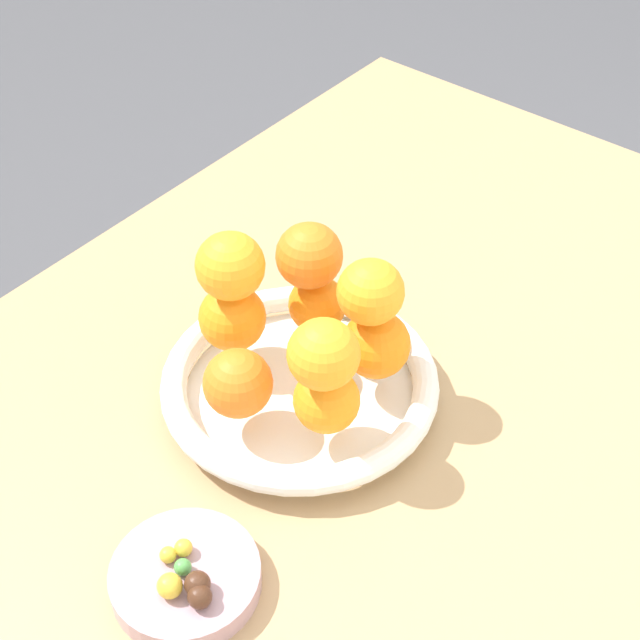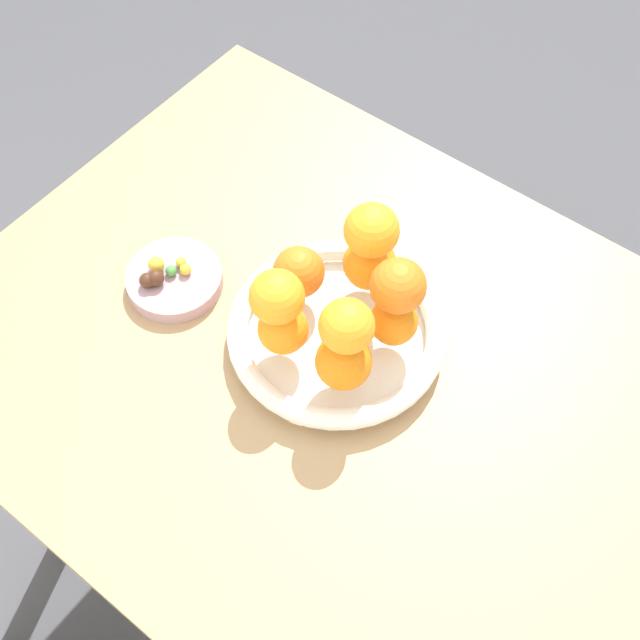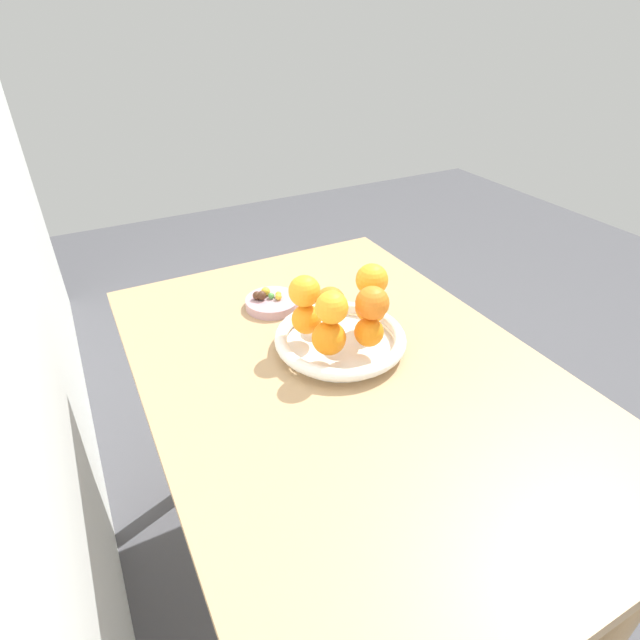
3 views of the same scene
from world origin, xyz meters
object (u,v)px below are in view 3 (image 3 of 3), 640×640
at_px(orange_6, 372,303).
at_px(orange_0, 329,338).
at_px(orange_3, 330,302).
at_px(orange_2, 371,307).
at_px(candy_ball_1, 278,297).
at_px(candy_ball_3, 266,291).
at_px(candy_ball_2, 262,296).
at_px(candy_ball_4, 278,294).
at_px(orange_8, 332,308).
at_px(dining_table, 348,404).
at_px(candy_ball_0, 271,296).
at_px(orange_1, 369,332).
at_px(orange_7, 304,291).
at_px(orange_5, 372,280).
at_px(candy_dish, 272,303).
at_px(fruit_bowl, 340,340).
at_px(candy_ball_5, 257,296).
at_px(orange_4, 306,319).

bearing_deg(orange_6, orange_0, 84.43).
distance_m(orange_0, orange_3, 0.14).
relative_size(orange_0, orange_2, 0.99).
xyz_separation_m(candy_ball_1, candy_ball_3, (0.03, 0.02, 0.00)).
xyz_separation_m(candy_ball_2, candy_ball_3, (0.01, -0.02, -0.00)).
distance_m(candy_ball_3, candy_ball_4, 0.03).
height_order(orange_0, orange_8, orange_8).
bearing_deg(dining_table, candy_ball_3, 7.97).
xyz_separation_m(orange_2, candy_ball_0, (0.21, 0.14, -0.04)).
distance_m(orange_8, candy_ball_2, 0.30).
xyz_separation_m(orange_1, orange_7, (0.10, 0.09, 0.06)).
relative_size(orange_3, orange_7, 1.02).
distance_m(orange_5, orange_8, 0.13).
xyz_separation_m(candy_dish, candy_ball_4, (0.00, -0.02, 0.02)).
bearing_deg(orange_8, orange_7, 9.28).
bearing_deg(dining_table, fruit_bowl, -16.15).
bearing_deg(candy_ball_5, orange_4, -171.15).
height_order(orange_1, candy_ball_1, orange_1).
distance_m(orange_1, candy_ball_4, 0.30).
xyz_separation_m(orange_7, candy_ball_2, (0.19, 0.02, -0.10)).
bearing_deg(candy_ball_3, candy_dish, -163.12).
distance_m(fruit_bowl, candy_ball_4, 0.23).
relative_size(orange_4, candy_ball_1, 3.99).
bearing_deg(orange_3, orange_7, 111.99).
relative_size(orange_6, candy_ball_4, 4.61).
bearing_deg(candy_ball_5, orange_6, -156.67).
distance_m(orange_4, orange_7, 0.06).
distance_m(fruit_bowl, candy_ball_3, 0.25).
xyz_separation_m(orange_0, orange_2, (0.06, -0.13, 0.00)).
bearing_deg(candy_ball_0, orange_6, -161.30).
bearing_deg(candy_ball_3, orange_8, -176.17).
height_order(candy_dish, orange_7, orange_7).
relative_size(orange_0, candy_ball_1, 4.32).
xyz_separation_m(orange_2, orange_3, (0.06, 0.06, -0.00)).
xyz_separation_m(orange_3, candy_ball_0, (0.15, 0.07, -0.04)).
relative_size(orange_6, candy_ball_5, 3.23).
bearing_deg(candy_ball_4, dining_table, -176.02).
relative_size(candy_dish, candy_ball_0, 8.57).
bearing_deg(candy_dish, orange_5, -147.60).
height_order(orange_5, candy_ball_1, orange_5).
height_order(candy_dish, orange_5, orange_5).
bearing_deg(orange_0, candy_dish, 1.22).
relative_size(orange_3, candy_ball_2, 2.98).
xyz_separation_m(orange_0, orange_6, (-0.01, -0.09, 0.06)).
height_order(orange_0, orange_7, orange_7).
distance_m(orange_4, candy_ball_4, 0.19).
bearing_deg(candy_dish, orange_6, -161.34).
distance_m(fruit_bowl, candy_ball_1, 0.22).
bearing_deg(fruit_bowl, candy_ball_1, 12.90).
bearing_deg(candy_dish, candy_ball_2, 73.18).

